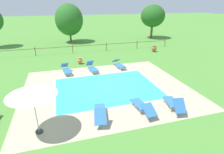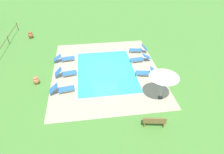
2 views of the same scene
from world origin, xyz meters
The scene contains 16 objects.
ground_plane centered at (0.00, 0.00, 0.00)m, with size 160.00×160.00×0.00m, color #518E38.
pool_deck_paving centered at (0.00, 0.00, 0.00)m, with size 11.75×9.80×0.01m, color #BCAD8E.
swimming_pool_water centered at (0.00, 0.00, 0.01)m, with size 7.21×5.25×0.01m, color #38C6D1.
pool_coping_rim centered at (0.00, 0.00, 0.01)m, with size 7.69×5.73×0.01m.
sun_lounger_north_near_steps centered at (-2.66, 3.78, 0.37)m, with size 0.88×2.05×0.86m.
sun_lounger_north_mid centered at (-1.30, -3.47, 0.37)m, with size 0.98×2.07×0.86m.
sun_lounger_north_far centered at (-0.40, 3.61, 0.38)m, with size 0.86×1.99×0.93m.
sun_lounger_north_end centered at (1.15, -3.51, 0.36)m, with size 0.79×2.10×0.75m.
sun_lounger_south_near_corner centered at (2.23, 3.86, 0.36)m, with size 0.85×2.10×0.77m.
sun_lounger_south_mid centered at (3.02, -3.80, 0.39)m, with size 0.90×1.97×0.96m.
patio_umbrella_open_foreground centered at (-4.39, -3.77, 2.20)m, with size 2.20×2.20×2.42m.
terracotta_urn_near_fence centered at (8.35, 8.28, 0.42)m, with size 0.61×0.61×0.79m.
terracotta_urn_by_tree centered at (-1.20, 6.08, 0.36)m, with size 0.53×0.53×0.66m.
perimeter_fence centered at (0.61, 10.48, 0.71)m, with size 21.35×0.08×1.05m.
tree_far_west centered at (-1.22, 17.09, 3.37)m, with size 4.08×4.08×5.68m.
tree_centre centered at (12.39, 16.69, 3.66)m, with size 3.96×3.96×5.46m.
Camera 1 is at (-2.99, -11.45, 5.83)m, focal length 28.77 mm.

